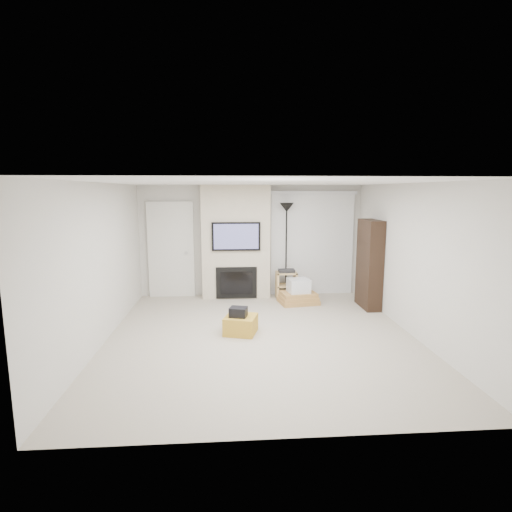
{
  "coord_description": "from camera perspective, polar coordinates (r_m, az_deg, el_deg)",
  "views": [
    {
      "loc": [
        -0.54,
        -6.25,
        2.37
      ],
      "look_at": [
        0.0,
        1.2,
        1.15
      ],
      "focal_mm": 28.0,
      "sensor_mm": 36.0,
      "label": 1
    }
  ],
  "objects": [
    {
      "name": "wall_back",
      "position": [
        9.08,
        -0.71,
        2.2
      ],
      "size": [
        5.0,
        0.0,
        2.5
      ],
      "primitive_type": "cube",
      "rotation": [
        1.57,
        0.0,
        0.0
      ],
      "color": "beige",
      "rests_on": "ground"
    },
    {
      "name": "ottoman",
      "position": [
        6.81,
        -2.19,
        -9.77
      ],
      "size": [
        0.62,
        0.62,
        0.3
      ],
      "primitive_type": "cube",
      "rotation": [
        0.0,
        0.0,
        -0.28
      ],
      "color": "gold",
      "rests_on": "floor"
    },
    {
      "name": "hvac_vent",
      "position": [
        7.11,
        3.51,
        10.28
      ],
      "size": [
        0.35,
        0.18,
        0.01
      ],
      "primitive_type": "cube",
      "color": "silver",
      "rests_on": "ceiling"
    },
    {
      "name": "wall_front",
      "position": [
        3.71,
        4.45,
        -8.35
      ],
      "size": [
        5.0,
        0.0,
        2.5
      ],
      "primitive_type": "cube",
      "rotation": [
        1.57,
        0.0,
        0.0
      ],
      "color": "beige",
      "rests_on": "ground"
    },
    {
      "name": "ceiling",
      "position": [
        6.27,
        0.8,
        10.46
      ],
      "size": [
        5.0,
        5.5,
        0.0
      ],
      "primitive_type": "cube",
      "color": "white",
      "rests_on": "wall_back"
    },
    {
      "name": "fireplace_wall",
      "position": [
        8.86,
        -2.88,
        1.92
      ],
      "size": [
        1.5,
        0.47,
        2.5
      ],
      "color": "beige",
      "rests_on": "floor"
    },
    {
      "name": "black_bag",
      "position": [
        6.71,
        -2.54,
        -8.0
      ],
      "size": [
        0.33,
        0.29,
        0.16
      ],
      "primitive_type": "cube",
      "rotation": [
        0.0,
        0.0,
        -0.28
      ],
      "color": "black",
      "rests_on": "ottoman"
    },
    {
      "name": "floor",
      "position": [
        6.7,
        0.75,
        -11.43
      ],
      "size": [
        5.0,
        5.5,
        0.0
      ],
      "primitive_type": "cube",
      "color": "#B0A492",
      "rests_on": "ground"
    },
    {
      "name": "bookshelf",
      "position": [
        8.43,
        15.9,
        -1.12
      ],
      "size": [
        0.3,
        0.8,
        1.8
      ],
      "color": "black",
      "rests_on": "floor"
    },
    {
      "name": "box_stack",
      "position": [
        8.58,
        6.06,
        -5.41
      ],
      "size": [
        0.88,
        0.72,
        0.53
      ],
      "color": "#B68446",
      "rests_on": "floor"
    },
    {
      "name": "av_stand",
      "position": [
        8.89,
        4.36,
        -3.91
      ],
      "size": [
        0.45,
        0.38,
        0.66
      ],
      "color": "tan",
      "rests_on": "floor"
    },
    {
      "name": "wall_right",
      "position": [
        7.04,
        21.51,
        -0.54
      ],
      "size": [
        0.0,
        5.5,
        2.5
      ],
      "primitive_type": "cube",
      "rotation": [
        1.57,
        0.0,
        1.57
      ],
      "color": "beige",
      "rests_on": "ground"
    },
    {
      "name": "vertical_blinds",
      "position": [
        9.22,
        8.04,
        2.36
      ],
      "size": [
        1.98,
        0.1,
        2.37
      ],
      "color": "silver",
      "rests_on": "floor"
    },
    {
      "name": "wall_left",
      "position": [
        6.64,
        -21.25,
        -1.07
      ],
      "size": [
        0.0,
        5.5,
        2.5
      ],
      "primitive_type": "cube",
      "rotation": [
        1.57,
        0.0,
        1.57
      ],
      "color": "beige",
      "rests_on": "ground"
    },
    {
      "name": "entry_door",
      "position": [
        9.14,
        -12.02,
        0.81
      ],
      "size": [
        1.02,
        0.11,
        2.14
      ],
      "color": "silver",
      "rests_on": "floor"
    },
    {
      "name": "floor_lamp",
      "position": [
        8.87,
        4.38,
        4.69
      ],
      "size": [
        0.31,
        0.31,
        2.11
      ],
      "color": "black",
      "rests_on": "floor"
    }
  ]
}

